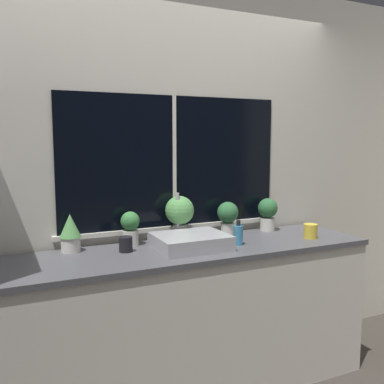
% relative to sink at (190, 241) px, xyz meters
% --- Properties ---
extents(wall_back, '(8.00, 0.09, 2.70)m').
position_rel_sink_xyz_m(wall_back, '(0.04, 0.38, 0.37)').
color(wall_back, beige).
rests_on(wall_back, ground_plane).
extents(wall_right, '(0.06, 7.00, 2.70)m').
position_rel_sink_xyz_m(wall_right, '(2.28, 1.22, 0.37)').
color(wall_right, beige).
rests_on(wall_right, ground_plane).
extents(counter, '(2.31, 0.61, 0.94)m').
position_rel_sink_xyz_m(counter, '(0.04, 0.02, -0.51)').
color(counter, silver).
rests_on(counter, ground_plane).
extents(sink, '(0.44, 0.41, 0.32)m').
position_rel_sink_xyz_m(sink, '(0.00, 0.00, 0.00)').
color(sink, '#ADADB2').
rests_on(sink, counter).
extents(potted_plant_far_left, '(0.13, 0.13, 0.23)m').
position_rel_sink_xyz_m(potted_plant_far_left, '(-0.68, 0.24, 0.07)').
color(potted_plant_far_left, silver).
rests_on(potted_plant_far_left, counter).
extents(potted_plant_left, '(0.12, 0.12, 0.22)m').
position_rel_sink_xyz_m(potted_plant_left, '(-0.31, 0.24, 0.07)').
color(potted_plant_left, silver).
rests_on(potted_plant_left, counter).
extents(potted_plant_center, '(0.19, 0.19, 0.30)m').
position_rel_sink_xyz_m(potted_plant_center, '(0.03, 0.24, 0.14)').
color(potted_plant_center, silver).
rests_on(potted_plant_center, counter).
extents(potted_plant_right, '(0.15, 0.15, 0.23)m').
position_rel_sink_xyz_m(potted_plant_right, '(0.40, 0.24, 0.09)').
color(potted_plant_right, silver).
rests_on(potted_plant_right, counter).
extents(potted_plant_far_right, '(0.14, 0.14, 0.24)m').
position_rel_sink_xyz_m(potted_plant_far_right, '(0.74, 0.24, 0.09)').
color(potted_plant_far_right, silver).
rests_on(potted_plant_far_right, counter).
extents(soap_bottle, '(0.06, 0.06, 0.16)m').
position_rel_sink_xyz_m(soap_bottle, '(0.32, -0.04, 0.02)').
color(soap_bottle, teal).
rests_on(soap_bottle, counter).
extents(mug_black, '(0.08, 0.08, 0.09)m').
position_rel_sink_xyz_m(mug_black, '(-0.38, 0.09, -0.00)').
color(mug_black, black).
rests_on(mug_black, counter).
extents(mug_yellow, '(0.09, 0.09, 0.10)m').
position_rel_sink_xyz_m(mug_yellow, '(0.86, -0.09, 0.00)').
color(mug_yellow, gold).
rests_on(mug_yellow, counter).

